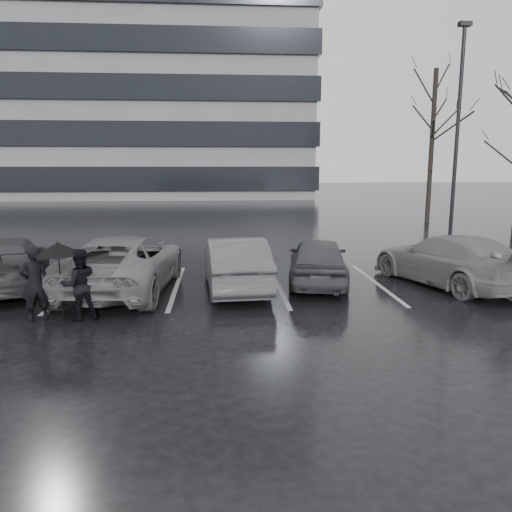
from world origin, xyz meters
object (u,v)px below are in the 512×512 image
object	(u,v)px
car_west_b	(124,263)
car_west_c	(6,263)
pedestrian_right	(80,285)
tree_north	(432,147)
car_east	(449,260)
lamp_post	(456,148)
car_main	(318,260)
pedestrian_left	(35,283)
car_west_a	(235,263)

from	to	relation	value
car_west_b	car_west_c	size ratio (longest dim) A/B	1.12
pedestrian_right	tree_north	bearing A→B (deg)	-151.42
car_east	lamp_post	xyz separation A→B (m)	(2.99, 6.24, 3.21)
car_west_b	pedestrian_right	size ratio (longest dim) A/B	3.44
car_main	pedestrian_right	distance (m)	6.40
pedestrian_left	car_west_b	bearing A→B (deg)	-147.01
lamp_post	car_west_c	bearing A→B (deg)	-159.15
car_west_b	lamp_post	size ratio (longest dim) A/B	0.62
car_west_b	tree_north	xyz separation A→B (m)	(14.53, 14.84, 3.51)
car_main	car_west_a	bearing A→B (deg)	19.89
car_west_a	tree_north	distance (m)	19.20
car_main	tree_north	size ratio (longest dim) A/B	0.46
car_west_c	pedestrian_right	distance (m)	4.05
car_west_a	pedestrian_right	xyz separation A→B (m)	(-3.41, -2.44, 0.07)
pedestrian_right	lamp_post	xyz separation A→B (m)	(12.29, 8.70, 3.15)
tree_north	lamp_post	bearing A→B (deg)	-107.45
car_west_a	lamp_post	size ratio (longest dim) A/B	0.50
car_west_a	pedestrian_left	world-z (taller)	pedestrian_left
car_west_b	car_west_c	world-z (taller)	car_west_b
car_west_b	pedestrian_right	bearing A→B (deg)	84.49
pedestrian_right	car_west_a	bearing A→B (deg)	-164.92
car_east	pedestrian_left	distance (m)	10.52
car_west_a	car_east	world-z (taller)	car_east
pedestrian_left	tree_north	size ratio (longest dim) A/B	0.19
car_west_a	tree_north	size ratio (longest dim) A/B	0.50
car_west_a	pedestrian_left	size ratio (longest dim) A/B	2.63
car_east	pedestrian_left	bearing A→B (deg)	-5.23
car_east	pedestrian_left	xyz separation A→B (m)	(-10.24, -2.43, 0.11)
car_west_b	tree_north	bearing A→B (deg)	-129.39
lamp_post	car_east	bearing A→B (deg)	-115.59
car_east	lamp_post	distance (m)	7.62
car_main	lamp_post	bearing A→B (deg)	-128.78
car_west_b	lamp_post	bearing A→B (deg)	-147.26
car_west_c	lamp_post	xyz separation A→B (m)	(15.02, 5.72, 3.23)
car_west_a	tree_north	bearing A→B (deg)	-132.09
car_main	pedestrian_right	bearing A→B (deg)	36.12
car_west_c	tree_north	xyz separation A→B (m)	(17.73, 14.35, 3.56)
car_main	car_west_c	distance (m)	8.46
car_main	car_west_b	distance (m)	5.28
car_east	car_west_c	bearing A→B (deg)	-21.04
car_main	tree_north	bearing A→B (deg)	-113.11
pedestrian_left	lamp_post	xyz separation A→B (m)	(13.22, 8.67, 3.11)
car_east	tree_north	world-z (taller)	tree_north
car_main	car_west_b	size ratio (longest dim) A/B	0.74
car_west_b	car_east	distance (m)	8.84
car_main	tree_north	distance (m)	17.55
car_west_c	car_east	distance (m)	12.05
pedestrian_left	lamp_post	world-z (taller)	lamp_post
car_west_c	lamp_post	world-z (taller)	lamp_post
pedestrian_left	tree_north	distance (m)	23.77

